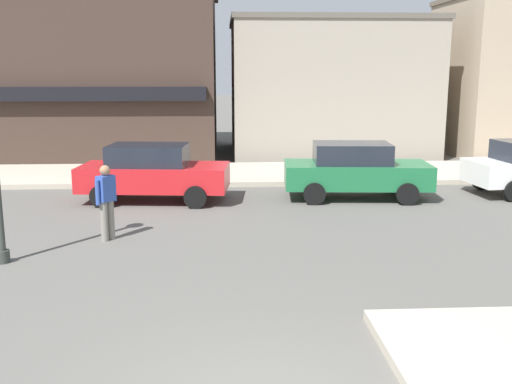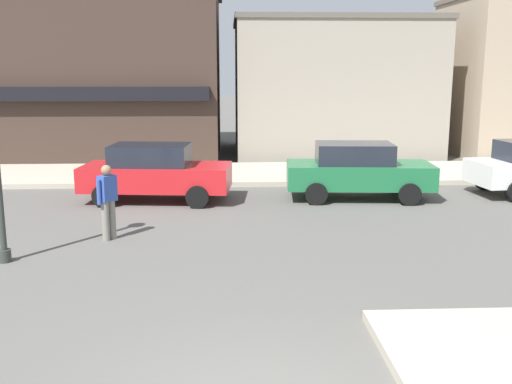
{
  "view_description": "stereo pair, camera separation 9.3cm",
  "coord_description": "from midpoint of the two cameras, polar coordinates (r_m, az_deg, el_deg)",
  "views": [
    {
      "loc": [
        -0.4,
        -5.52,
        3.56
      ],
      "look_at": [
        0.16,
        4.5,
        1.5
      ],
      "focal_mm": 42.0,
      "sensor_mm": 36.0,
      "label": 1
    },
    {
      "loc": [
        -0.31,
        -5.53,
        3.56
      ],
      "look_at": [
        0.16,
        4.5,
        1.5
      ],
      "focal_mm": 42.0,
      "sensor_mm": 36.0,
      "label": 2
    }
  ],
  "objects": [
    {
      "name": "parked_car_second",
      "position": [
        16.93,
        9.29,
        2.1
      ],
      "size": [
        4.11,
        2.1,
        1.56
      ],
      "color": "#1E6B3D",
      "rests_on": "ground"
    },
    {
      "name": "parked_car_nearest",
      "position": [
        16.6,
        -9.95,
        1.89
      ],
      "size": [
        4.15,
        2.17,
        1.56
      ],
      "color": "red",
      "rests_on": "ground"
    },
    {
      "name": "building_storefront_left_near",
      "position": [
        26.29,
        6.76,
        9.9
      ],
      "size": [
        8.34,
        6.44,
        5.62
      ],
      "color": "#9E9384",
      "rests_on": "ground"
    },
    {
      "name": "building_corner_shop",
      "position": [
        26.83,
        -15.95,
        11.01
      ],
      "size": [
        11.2,
        8.71,
        6.96
      ],
      "color": "#3D2D26",
      "rests_on": "ground"
    },
    {
      "name": "pedestrian_crossing_near",
      "position": [
        12.96,
        -14.26,
        -0.76
      ],
      "size": [
        0.4,
        0.5,
        1.61
      ],
      "color": "gray",
      "rests_on": "ground"
    },
    {
      "name": "kerb_far",
      "position": [
        20.4,
        -2.19,
        1.76
      ],
      "size": [
        80.0,
        4.0,
        0.15
      ],
      "primitive_type": "cube",
      "color": "#B7AD99",
      "rests_on": "ground"
    }
  ]
}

